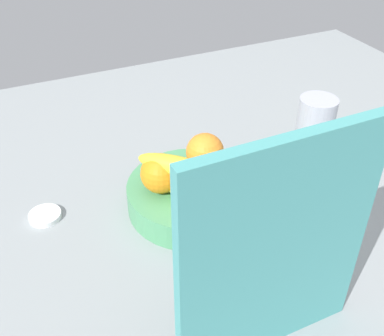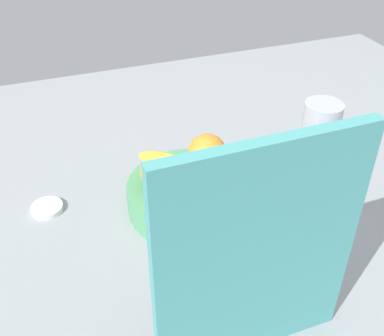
% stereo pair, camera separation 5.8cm
% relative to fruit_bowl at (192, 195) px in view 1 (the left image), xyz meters
% --- Properties ---
extents(ground_plane, '(1.80, 1.40, 0.03)m').
position_rel_fruit_bowl_xyz_m(ground_plane, '(-0.03, -0.01, -0.04)').
color(ground_plane, gray).
extents(fruit_bowl, '(0.26, 0.26, 0.06)m').
position_rel_fruit_bowl_xyz_m(fruit_bowl, '(0.00, 0.00, 0.00)').
color(fruit_bowl, '#4F9966').
rests_on(fruit_bowl, ground_plane).
extents(orange_front_left, '(0.08, 0.08, 0.08)m').
position_rel_fruit_bowl_xyz_m(orange_front_left, '(-0.05, -0.04, 0.07)').
color(orange_front_left, orange).
rests_on(orange_front_left, fruit_bowl).
extents(orange_front_right, '(0.08, 0.08, 0.08)m').
position_rel_fruit_bowl_xyz_m(orange_front_right, '(0.06, -0.01, 0.07)').
color(orange_front_right, orange).
rests_on(orange_front_right, fruit_bowl).
extents(orange_center, '(0.08, 0.08, 0.08)m').
position_rel_fruit_bowl_xyz_m(orange_center, '(-0.02, 0.06, 0.07)').
color(orange_center, orange).
rests_on(orange_center, fruit_bowl).
extents(banana_bunch, '(0.15, 0.18, 0.08)m').
position_rel_fruit_bowl_xyz_m(banana_bunch, '(0.03, 0.01, 0.07)').
color(banana_bunch, yellow).
rests_on(banana_bunch, fruit_bowl).
extents(cutting_board, '(0.28, 0.02, 0.36)m').
position_rel_fruit_bowl_xyz_m(cutting_board, '(0.03, 0.33, 0.15)').
color(cutting_board, teal).
rests_on(cutting_board, ground_plane).
extents(thermos_tumbler, '(0.07, 0.07, 0.20)m').
position_rel_fruit_bowl_xyz_m(thermos_tumbler, '(-0.26, 0.03, 0.07)').
color(thermos_tumbler, '#B0B3C2').
rests_on(thermos_tumbler, ground_plane).
extents(jar_lid, '(0.06, 0.06, 0.01)m').
position_rel_fruit_bowl_xyz_m(jar_lid, '(0.28, -0.09, -0.02)').
color(jar_lid, white).
rests_on(jar_lid, ground_plane).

